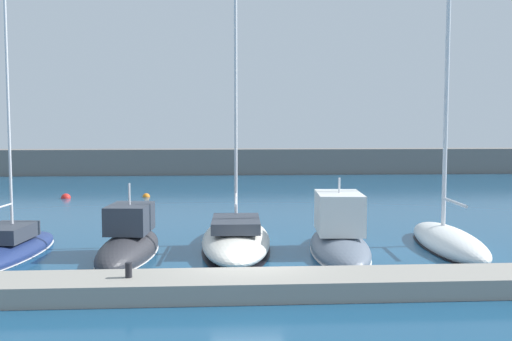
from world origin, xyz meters
TOP-DOWN VIEW (x-y plane):
  - ground_plane at (0.00, 0.00)m, footprint 120.00×120.00m
  - dock_pier at (0.00, -1.85)m, footprint 23.37×2.04m
  - breakwater_seawall at (0.00, 41.62)m, footprint 108.00×3.18m
  - sailboat_navy_nearest at (-9.16, 3.79)m, footprint 3.05×7.65m
  - motorboat_charcoal_second at (-4.43, 3.52)m, footprint 2.51×6.34m
  - sailboat_ivory_third at (-0.26, 4.75)m, footprint 3.09×9.04m
  - motorboat_slate_fourth at (3.81, 3.66)m, footprint 2.82×7.06m
  - sailboat_white_fifth at (8.43, 4.04)m, footprint 2.37×7.29m
  - mooring_buoy_orange at (-6.15, 22.26)m, footprint 0.53×0.53m
  - mooring_buoy_red at (-11.66, 21.89)m, footprint 0.67×0.67m
  - mooring_buoy_white at (5.54, 14.17)m, footprint 0.83×0.83m
  - dock_bollard at (-3.60, -1.85)m, footprint 0.20×0.20m

SIDE VIEW (x-z plane):
  - ground_plane at x=0.00m, z-range 0.00..0.00m
  - mooring_buoy_orange at x=-6.15m, z-range -0.26..0.26m
  - mooring_buoy_red at x=-11.66m, z-range -0.33..0.33m
  - mooring_buoy_white at x=5.54m, z-range -0.41..0.41m
  - sailboat_navy_nearest at x=-9.16m, z-range -6.52..7.09m
  - dock_pier at x=0.00m, z-range 0.00..0.59m
  - sailboat_white_fifth at x=8.43m, z-range -5.61..6.35m
  - sailboat_ivory_third at x=-0.26m, z-range -6.69..7.55m
  - motorboat_charcoal_second at x=-4.43m, z-range -1.19..2.09m
  - motorboat_slate_fourth at x=3.81m, z-range -1.05..2.29m
  - dock_bollard at x=-3.60m, z-range 0.59..1.03m
  - breakwater_seawall at x=0.00m, z-range 0.00..2.64m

